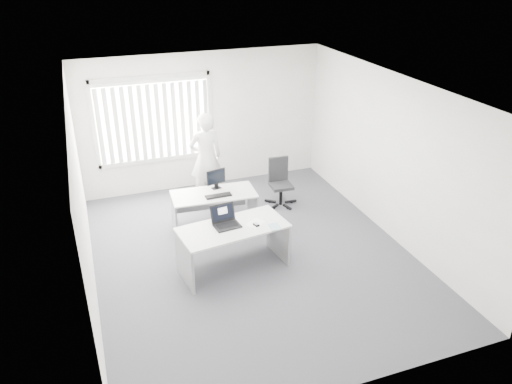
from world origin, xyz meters
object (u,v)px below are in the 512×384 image
object	(u,v)px
desk_near	(233,239)
desk_far	(214,203)
office_chair	(280,190)
monitor	(216,179)
person	(206,158)
laptop	(227,218)

from	to	relation	value
desk_near	desk_far	distance (m)	1.38
office_chair	monitor	bearing A→B (deg)	-165.79
office_chair	person	bearing A→B (deg)	155.66
desk_near	monitor	xyz separation A→B (m)	(0.18, 1.56, 0.31)
person	monitor	world-z (taller)	person
laptop	person	bearing A→B (deg)	76.10
desk_far	person	size ratio (longest dim) A/B	0.84
desk_far	monitor	size ratio (longest dim) A/B	4.17
desk_far	person	bearing A→B (deg)	85.33
desk_near	laptop	bearing A→B (deg)	148.00
desk_near	desk_far	world-z (taller)	desk_near
person	monitor	xyz separation A→B (m)	(-0.06, -0.94, -0.05)
person	monitor	bearing A→B (deg)	82.74
desk_near	monitor	world-z (taller)	monitor
desk_far	desk_near	bearing A→B (deg)	-89.48
office_chair	laptop	xyz separation A→B (m)	(-1.62, -1.79, 0.61)
laptop	monitor	xyz separation A→B (m)	(0.26, 1.52, -0.05)
desk_far	laptop	bearing A→B (deg)	-92.95
desk_far	monitor	world-z (taller)	monitor
desk_far	laptop	size ratio (longest dim) A/B	3.89
desk_near	office_chair	xyz separation A→B (m)	(1.54, 1.82, -0.25)
desk_near	desk_far	xyz separation A→B (m)	(0.07, 1.38, -0.06)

